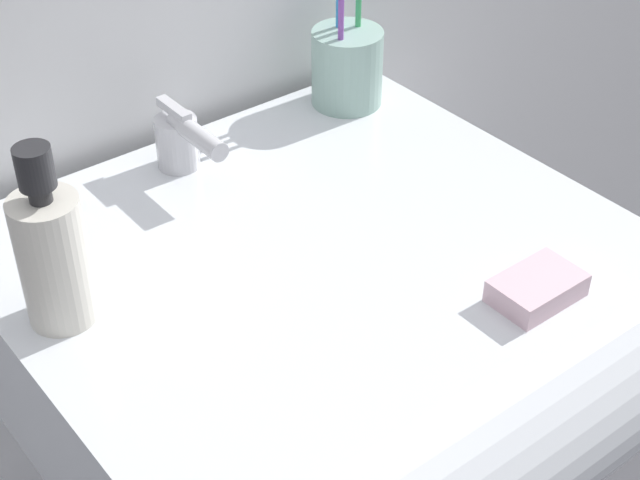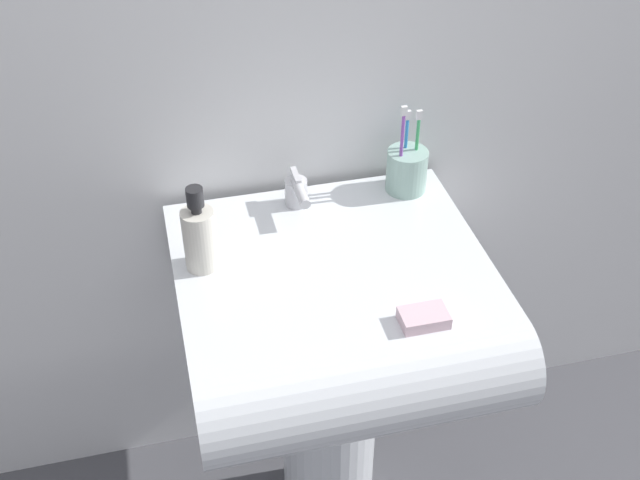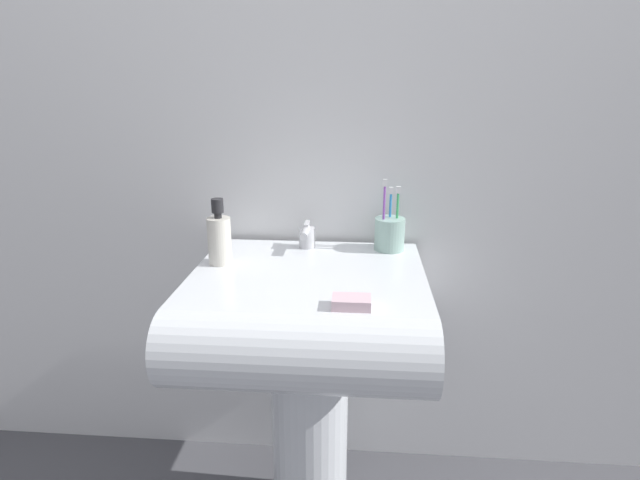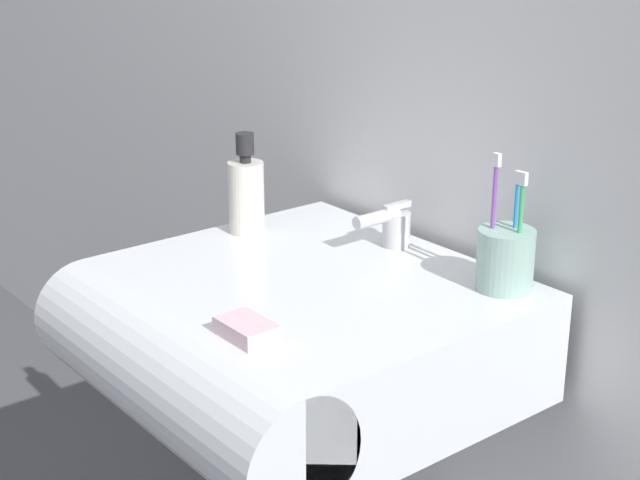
{
  "view_description": "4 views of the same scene",
  "coord_description": "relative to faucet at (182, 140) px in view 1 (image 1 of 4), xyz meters",
  "views": [
    {
      "loc": [
        -0.48,
        -0.64,
        1.38
      ],
      "look_at": [
        0.0,
        -0.03,
        0.8
      ],
      "focal_mm": 55.0,
      "sensor_mm": 36.0,
      "label": 1
    },
    {
      "loc": [
        -0.31,
        -1.16,
        1.78
      ],
      "look_at": [
        -0.03,
        -0.03,
        0.87
      ],
      "focal_mm": 45.0,
      "sensor_mm": 36.0,
      "label": 2
    },
    {
      "loc": [
        0.13,
        -1.21,
        1.26
      ],
      "look_at": [
        0.03,
        -0.02,
        0.88
      ],
      "focal_mm": 28.0,
      "sensor_mm": 36.0,
      "label": 3
    },
    {
      "loc": [
        1.12,
        -0.89,
        1.37
      ],
      "look_at": [
        0.03,
        -0.02,
        0.87
      ],
      "focal_mm": 55.0,
      "sensor_mm": 36.0,
      "label": 4
    }
  ],
  "objects": [
    {
      "name": "sink_basin",
      "position": [
        0.02,
        -0.25,
        -0.13
      ],
      "size": [
        0.6,
        0.6,
        0.18
      ],
      "color": "white",
      "rests_on": "sink_pedestal"
    },
    {
      "name": "toothbrush_cup",
      "position": [
        0.24,
        0.01,
        0.01
      ],
      "size": [
        0.09,
        0.09,
        0.21
      ],
      "color": "#99BFB2",
      "rests_on": "sink_basin"
    },
    {
      "name": "faucet",
      "position": [
        0.0,
        0.0,
        0.0
      ],
      "size": [
        0.05,
        0.12,
        0.08
      ],
      "color": "silver",
      "rests_on": "sink_basin"
    },
    {
      "name": "soap_bottle",
      "position": [
        -0.22,
        -0.15,
        0.03
      ],
      "size": [
        0.06,
        0.06,
        0.18
      ],
      "color": "silver",
      "rests_on": "sink_basin"
    },
    {
      "name": "bar_soap",
      "position": [
        0.14,
        -0.4,
        -0.03
      ],
      "size": [
        0.08,
        0.06,
        0.02
      ],
      "primitive_type": "cube",
      "color": "silver",
      "rests_on": "sink_basin"
    }
  ]
}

